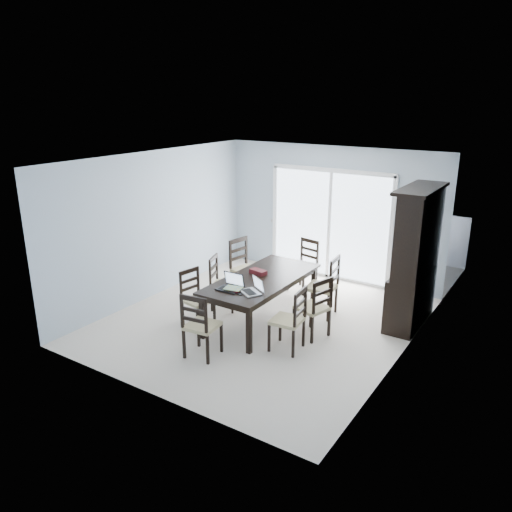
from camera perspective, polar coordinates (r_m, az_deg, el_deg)
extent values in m
plane|color=beige|center=(8.19, 0.67, -7.39)|extent=(5.00, 5.00, 0.00)
plane|color=white|center=(7.45, 0.74, 10.98)|extent=(5.00, 5.00, 0.00)
cube|color=#9DADBC|center=(9.86, 8.53, 4.83)|extent=(4.50, 0.02, 2.60)
cube|color=#9DADBC|center=(9.08, -11.41, 3.54)|extent=(0.02, 5.00, 2.60)
cube|color=#9DADBC|center=(6.85, 16.83, -1.63)|extent=(0.02, 5.00, 2.60)
cube|color=gray|center=(11.11, 10.37, -1.00)|extent=(4.50, 2.00, 0.10)
cube|color=#99999E|center=(11.83, 12.44, 3.08)|extent=(4.50, 0.06, 1.10)
cube|color=black|center=(7.90, 0.69, -2.60)|extent=(1.00, 2.20, 0.04)
cube|color=black|center=(7.92, 0.69, -3.01)|extent=(0.88, 2.08, 0.10)
cube|color=black|center=(7.53, -6.16, -6.97)|extent=(0.07, 0.07, 0.69)
cube|color=black|center=(7.08, -0.80, -8.57)|extent=(0.07, 0.07, 0.69)
cube|color=black|center=(9.04, 1.82, -2.51)|extent=(0.07, 0.07, 0.69)
cube|color=black|center=(8.67, 6.58, -3.55)|extent=(0.07, 0.07, 0.69)
cube|color=black|center=(8.34, 17.22, -4.56)|extent=(0.45, 1.30, 0.85)
cube|color=black|center=(8.00, 18.12, 2.54)|extent=(0.38, 1.30, 1.30)
cube|color=black|center=(7.87, 18.39, 7.31)|extent=(0.50, 1.38, 0.05)
cube|color=black|center=(7.66, 15.88, 2.08)|extent=(0.02, 0.36, 1.18)
cube|color=black|center=(8.05, 16.79, 2.76)|extent=(0.02, 0.36, 1.18)
cube|color=black|center=(8.44, 17.62, 3.37)|extent=(0.02, 0.36, 1.18)
cube|color=silver|center=(9.90, 8.41, 3.40)|extent=(2.40, 0.02, 2.10)
cube|color=white|center=(9.67, 8.67, 9.65)|extent=(2.52, 0.05, 0.08)
cube|color=white|center=(9.88, 8.37, 3.39)|extent=(0.06, 0.05, 2.10)
cube|color=white|center=(10.19, 8.11, -2.20)|extent=(2.52, 0.05, 0.05)
cube|color=black|center=(8.23, -6.46, -5.83)|extent=(0.04, 0.04, 0.40)
cube|color=black|center=(8.03, -8.37, -6.56)|extent=(0.04, 0.04, 0.40)
cube|color=black|center=(7.99, -4.78, -6.54)|extent=(0.04, 0.04, 0.40)
cube|color=black|center=(7.78, -6.71, -7.32)|extent=(0.04, 0.04, 0.40)
cube|color=tan|center=(7.92, -6.64, -5.08)|extent=(0.45, 0.45, 0.05)
cube|color=black|center=(8.79, -4.33, -4.14)|extent=(0.04, 0.04, 0.41)
cube|color=black|center=(8.48, -5.08, -5.03)|extent=(0.04, 0.04, 0.41)
cube|color=black|center=(8.70, -2.06, -4.36)|extent=(0.04, 0.04, 0.41)
cube|color=black|center=(8.38, -2.72, -5.27)|extent=(0.04, 0.04, 0.41)
cube|color=tan|center=(8.50, -3.58, -3.28)|extent=(0.51, 0.51, 0.05)
cube|color=black|center=(9.36, -1.04, -2.51)|extent=(0.04, 0.04, 0.46)
cube|color=black|center=(9.09, -2.82, -3.17)|extent=(0.04, 0.04, 0.46)
cube|color=black|center=(9.10, 0.82, -3.12)|extent=(0.04, 0.04, 0.46)
cube|color=black|center=(8.82, -0.95, -3.82)|extent=(0.04, 0.04, 0.46)
cube|color=tan|center=(9.00, -1.01, -1.61)|extent=(0.52, 0.52, 0.05)
cube|color=black|center=(7.04, 4.27, -9.99)|extent=(0.04, 0.04, 0.42)
cube|color=black|center=(7.35, 5.45, -8.76)|extent=(0.04, 0.04, 0.42)
cube|color=black|center=(7.18, 1.51, -9.36)|extent=(0.04, 0.04, 0.42)
cube|color=black|center=(7.48, 2.78, -8.19)|extent=(0.04, 0.04, 0.42)
cube|color=tan|center=(7.16, 3.54, -7.38)|extent=(0.45, 0.45, 0.05)
cube|color=black|center=(7.44, 6.42, -8.42)|extent=(0.04, 0.04, 0.43)
cube|color=black|center=(7.70, 8.35, -7.57)|extent=(0.04, 0.04, 0.43)
cube|color=black|center=(7.67, 4.34, -7.50)|extent=(0.04, 0.04, 0.43)
cube|color=black|center=(7.92, 6.29, -6.71)|extent=(0.04, 0.04, 0.43)
cube|color=tan|center=(7.58, 6.41, -5.91)|extent=(0.52, 0.52, 0.05)
cube|color=black|center=(8.15, 8.24, -5.94)|extent=(0.04, 0.04, 0.46)
cube|color=black|center=(8.51, 9.13, -4.93)|extent=(0.04, 0.04, 0.46)
cube|color=black|center=(8.27, 5.58, -5.46)|extent=(0.04, 0.04, 0.46)
cube|color=black|center=(8.62, 6.56, -4.49)|extent=(0.04, 0.04, 0.46)
cube|color=tan|center=(8.29, 7.45, -3.56)|extent=(0.49, 0.49, 0.05)
cube|color=black|center=(7.08, -8.23, -9.95)|extent=(0.04, 0.04, 0.43)
cube|color=black|center=(6.89, -5.55, -10.64)|extent=(0.04, 0.04, 0.43)
cube|color=black|center=(7.36, -6.58, -8.73)|extent=(0.04, 0.04, 0.43)
cube|color=black|center=(7.18, -3.97, -9.36)|extent=(0.04, 0.04, 0.43)
cube|color=tan|center=(7.02, -6.15, -7.92)|extent=(0.47, 0.47, 0.05)
cube|color=black|center=(9.40, 6.88, -2.67)|extent=(0.04, 0.04, 0.42)
cube|color=black|center=(9.62, 5.11, -2.13)|extent=(0.04, 0.04, 0.42)
cube|color=black|center=(9.13, 5.42, -3.27)|extent=(0.04, 0.04, 0.42)
cube|color=black|center=(9.35, 3.64, -2.69)|extent=(0.04, 0.04, 0.42)
cube|color=tan|center=(9.29, 5.31, -1.31)|extent=(0.49, 0.49, 0.05)
cube|color=black|center=(7.41, -3.11, -3.82)|extent=(0.35, 0.25, 0.02)
cube|color=silver|center=(7.37, -3.12, -2.95)|extent=(0.31, 0.05, 0.18)
cube|color=#B1B2B4|center=(7.29, -0.67, -4.18)|extent=(0.40, 0.36, 0.02)
cube|color=silver|center=(7.25, -0.67, -3.36)|extent=(0.27, 0.18, 0.17)
cube|color=maroon|center=(7.39, -2.69, -3.84)|extent=(0.25, 0.19, 0.03)
cube|color=gold|center=(7.38, -2.63, -3.70)|extent=(0.29, 0.24, 0.01)
cube|color=black|center=(7.24, -1.92, -4.38)|extent=(0.11, 0.08, 0.01)
cube|color=#43120D|center=(8.04, 0.26, -1.83)|extent=(0.30, 0.19, 0.07)
cube|color=brown|center=(11.19, 7.94, 2.06)|extent=(2.17, 2.01, 0.95)
cube|color=#949494|center=(11.06, 8.05, 4.58)|extent=(2.24, 2.07, 0.06)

